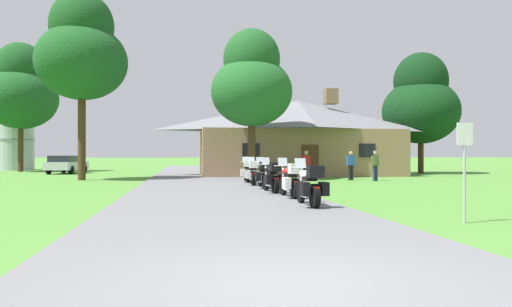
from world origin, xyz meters
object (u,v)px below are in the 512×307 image
(metal_signpost_roadside, at_px, (465,160))
(metal_silo_distant, at_px, (14,135))
(parked_silver_suv_far_left, at_px, (67,164))
(bystander_olive_shirt_by_tree, at_px, (375,164))
(tree_left_near, at_px, (82,51))
(bystander_blue_shirt_near_lodge, at_px, (351,164))
(motorcycle_black_third_in_row, at_px, (272,178))
(motorcycle_black_fourth_in_row, at_px, (263,175))
(motorcycle_silver_fifth_in_row, at_px, (253,173))
(tree_by_lodge_front, at_px, (252,82))
(motorcycle_green_farthest_in_row, at_px, (247,171))
(motorcycle_red_second_in_row, at_px, (291,181))
(motorcycle_white_nearest_to_camera, at_px, (310,186))
(tree_left_far, at_px, (21,90))
(bystander_red_shirt_beside_signpost, at_px, (306,163))
(tree_right_of_lodge, at_px, (421,102))

(metal_signpost_roadside, bearing_deg, metal_silo_distant, 119.18)
(metal_signpost_roadside, relative_size, parked_silver_suv_far_left, 0.45)
(bystander_olive_shirt_by_tree, relative_size, tree_left_near, 0.16)
(bystander_blue_shirt_near_lodge, xyz_separation_m, metal_signpost_roadside, (-3.55, -17.20, 0.42))
(motorcycle_black_third_in_row, xyz_separation_m, bystander_olive_shirt_by_tree, (7.31, 8.03, 0.34))
(motorcycle_black_fourth_in_row, distance_m, motorcycle_silver_fifth_in_row, 2.16)
(bystander_blue_shirt_near_lodge, distance_m, tree_left_near, 16.82)
(tree_by_lodge_front, bearing_deg, motorcycle_black_fourth_in_row, -94.38)
(motorcycle_black_third_in_row, distance_m, tree_by_lodge_front, 11.50)
(motorcycle_green_farthest_in_row, relative_size, bystander_blue_shirt_near_lodge, 1.25)
(motorcycle_red_second_in_row, distance_m, tree_by_lodge_front, 13.53)
(motorcycle_red_second_in_row, height_order, motorcycle_green_farthest_in_row, same)
(parked_silver_suv_far_left, bearing_deg, tree_by_lodge_front, -33.58)
(metal_silo_distant, bearing_deg, motorcycle_white_nearest_to_camera, -61.71)
(motorcycle_black_fourth_in_row, bearing_deg, motorcycle_black_third_in_row, -89.80)
(motorcycle_red_second_in_row, distance_m, bystander_olive_shirt_by_tree, 12.49)
(motorcycle_white_nearest_to_camera, distance_m, tree_by_lodge_front, 16.07)
(tree_by_lodge_front, bearing_deg, metal_signpost_roadside, -83.71)
(bystander_blue_shirt_near_lodge, bearing_deg, motorcycle_black_fourth_in_row, -146.69)
(bystander_olive_shirt_by_tree, height_order, tree_left_far, tree_left_far)
(bystander_red_shirt_beside_signpost, relative_size, bystander_olive_shirt_by_tree, 1.00)
(parked_silver_suv_far_left, bearing_deg, tree_right_of_lodge, -0.22)
(motorcycle_black_third_in_row, bearing_deg, tree_left_far, 118.69)
(tree_left_near, bearing_deg, motorcycle_white_nearest_to_camera, -60.38)
(bystander_red_shirt_beside_signpost, bearing_deg, motorcycle_green_farthest_in_row, 54.38)
(motorcycle_white_nearest_to_camera, xyz_separation_m, tree_by_lodge_front, (0.50, 15.23, 5.09))
(motorcycle_silver_fifth_in_row, height_order, bystander_red_shirt_beside_signpost, bystander_red_shirt_beside_signpost)
(bystander_blue_shirt_near_lodge, height_order, metal_signpost_roadside, metal_signpost_roadside)
(metal_silo_distant, bearing_deg, tree_left_near, -62.82)
(bystander_blue_shirt_near_lodge, bearing_deg, motorcycle_red_second_in_row, -131.67)
(parked_silver_suv_far_left, bearing_deg, bystander_red_shirt_beside_signpost, -28.04)
(bystander_olive_shirt_by_tree, relative_size, metal_signpost_roadside, 0.79)
(metal_silo_distant, bearing_deg, parked_silver_suv_far_left, -53.70)
(motorcycle_black_third_in_row, bearing_deg, bystander_red_shirt_beside_signpost, 64.65)
(bystander_blue_shirt_near_lodge, distance_m, metal_signpost_roadside, 17.57)
(motorcycle_white_nearest_to_camera, bearing_deg, motorcycle_red_second_in_row, 87.56)
(motorcycle_black_fourth_in_row, relative_size, bystander_olive_shirt_by_tree, 1.24)
(motorcycle_red_second_in_row, distance_m, parked_silver_suv_far_left, 27.04)
(bystander_blue_shirt_near_lodge, xyz_separation_m, metal_silo_distant, (-25.57, 22.25, 2.42))
(motorcycle_black_fourth_in_row, distance_m, metal_signpost_roadside, 10.95)
(motorcycle_green_farthest_in_row, distance_m, bystander_olive_shirt_by_tree, 7.46)
(motorcycle_red_second_in_row, bearing_deg, motorcycle_silver_fifth_in_row, 88.96)
(motorcycle_black_fourth_in_row, xyz_separation_m, tree_by_lodge_front, (0.60, 7.87, 5.09))
(motorcycle_white_nearest_to_camera, xyz_separation_m, motorcycle_silver_fifth_in_row, (-0.23, 9.52, 0.00))
(motorcycle_black_fourth_in_row, bearing_deg, tree_right_of_lodge, 47.12)
(bystander_blue_shirt_near_lodge, distance_m, parked_silver_suv_far_left, 22.48)
(motorcycle_silver_fifth_in_row, distance_m, tree_right_of_lodge, 20.74)
(motorcycle_silver_fifth_in_row, distance_m, tree_left_near, 13.18)
(bystander_olive_shirt_by_tree, xyz_separation_m, tree_left_far, (-24.57, 18.52, 6.13))
(bystander_red_shirt_beside_signpost, bearing_deg, motorcycle_white_nearest_to_camera, 91.58)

